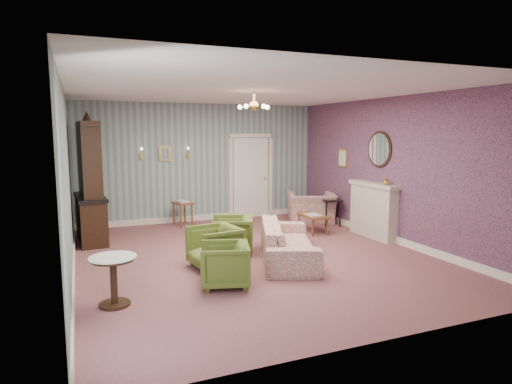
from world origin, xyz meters
name	(u,v)px	position (x,y,z in m)	size (l,w,h in m)	color
floor	(254,256)	(0.00, 0.00, 0.00)	(7.00, 7.00, 0.00)	#854D4F
ceiling	(254,91)	(0.00, 0.00, 2.90)	(7.00, 7.00, 0.00)	white
wall_back	(201,163)	(0.00, 3.50, 1.45)	(6.00, 6.00, 0.00)	slate
wall_front	(383,207)	(0.00, -3.50, 1.45)	(6.00, 6.00, 0.00)	slate
wall_left	(67,183)	(-3.00, 0.00, 1.45)	(7.00, 7.00, 0.00)	slate
wall_right	(393,170)	(3.00, 0.00, 1.45)	(7.00, 7.00, 0.00)	slate
wall_right_floral	(392,170)	(2.98, 0.00, 1.45)	(7.00, 7.00, 0.00)	#AA5570
door	(251,176)	(1.30, 3.46, 1.08)	(1.12, 0.12, 2.16)	white
olive_chair_a	(225,263)	(-0.96, -1.26, 0.35)	(0.68, 0.63, 0.70)	#4F6122
olive_chair_b	(215,245)	(-0.85, -0.38, 0.38)	(0.74, 0.69, 0.76)	#4F6122
olive_chair_c	(232,233)	(-0.29, 0.38, 0.37)	(0.72, 0.68, 0.75)	#4F6122
sofa_chintz	(288,235)	(0.48, -0.40, 0.43)	(2.21, 0.64, 0.86)	#963C44
wingback_chair	(312,203)	(2.43, 2.26, 0.49)	(1.12, 0.73, 0.98)	#963C44
dresser	(89,179)	(-2.65, 2.29, 1.28)	(0.53, 1.54, 2.56)	black
fireplace	(373,210)	(2.86, 0.40, 0.58)	(0.30, 1.40, 1.16)	beige
mantel_vase	(386,181)	(2.84, 0.00, 1.23)	(0.15, 0.15, 0.15)	gold
oval_mirror	(379,149)	(2.96, 0.40, 1.85)	(0.04, 0.76, 0.84)	white
framed_print	(343,158)	(2.97, 1.75, 1.60)	(0.04, 0.34, 0.42)	gold
coffee_table	(313,224)	(1.90, 1.24, 0.20)	(0.44, 0.79, 0.41)	brown
side_table_black	(331,213)	(2.65, 1.71, 0.32)	(0.42, 0.42, 0.63)	black
pedestal_table	(114,281)	(-2.50, -1.41, 0.32)	(0.60, 0.60, 0.65)	black
nesting_table	(183,213)	(-0.60, 3.00, 0.31)	(0.37, 0.48, 0.62)	brown
gilt_mirror_back	(165,153)	(-0.90, 3.46, 1.70)	(0.28, 0.06, 0.36)	gold
sconce_left	(142,154)	(-1.45, 3.44, 1.70)	(0.16, 0.12, 0.30)	gold
sconce_right	(188,153)	(-0.35, 3.44, 1.70)	(0.16, 0.12, 0.30)	gold
chandelier	(254,107)	(0.00, 0.00, 2.63)	(0.56, 0.56, 0.36)	gold
burgundy_cushion	(313,204)	(2.38, 2.11, 0.48)	(0.38, 0.10, 0.38)	maroon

